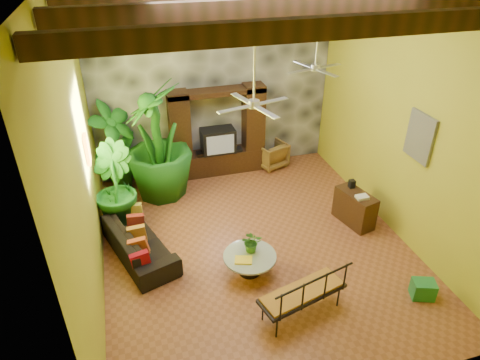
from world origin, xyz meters
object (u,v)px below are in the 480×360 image
object	(u,v)px
wicker_armchair	(271,154)
ceiling_fan_back	(316,57)
iron_bench	(305,293)
ceiling_fan_front	(254,92)
sofa	(138,242)
tall_plant_b	(113,188)
tall_plant_a	(116,148)
tall_plant_c	(157,142)
side_console	(355,208)
coffee_table	(250,261)
green_bin	(423,289)
entertainment_center	(218,138)

from	to	relation	value
wicker_armchair	ceiling_fan_back	bearing A→B (deg)	76.27
ceiling_fan_back	iron_bench	size ratio (longest dim) A/B	1.18
ceiling_fan_front	sofa	size ratio (longest dim) A/B	0.87
wicker_armchair	tall_plant_b	xyz separation A→B (m)	(-4.07, -1.65, 0.62)
ceiling_fan_front	tall_plant_a	world-z (taller)	ceiling_fan_front
ceiling_fan_front	iron_bench	bearing A→B (deg)	-76.71
tall_plant_a	tall_plant_c	xyz separation A→B (m)	(0.95, -0.50, 0.26)
tall_plant_b	side_console	size ratio (longest dim) A/B	2.06
coffee_table	green_bin	size ratio (longest dim) A/B	2.57
sofa	tall_plant_a	size ratio (longest dim) A/B	0.94
coffee_table	green_bin	bearing A→B (deg)	-27.73
tall_plant_b	coffee_table	bearing A→B (deg)	-43.64
coffee_table	entertainment_center	bearing A→B (deg)	84.91
ceiling_fan_back	tall_plant_c	xyz separation A→B (m)	(-3.17, 1.27, -2.01)
tall_plant_c	green_bin	world-z (taller)	tall_plant_c
wicker_armchair	entertainment_center	bearing A→B (deg)	-21.54
tall_plant_b	tall_plant_c	bearing A→B (deg)	44.43
entertainment_center	iron_bench	xyz separation A→B (m)	(0.19, -5.17, -0.43)
ceiling_fan_back	iron_bench	bearing A→B (deg)	-113.61
iron_bench	sofa	bearing A→B (deg)	121.82
tall_plant_b	tall_plant_c	xyz separation A→B (m)	(1.07, 1.05, 0.43)
entertainment_center	sofa	xyz separation A→B (m)	(-2.30, -2.81, -0.65)
tall_plant_a	side_console	bearing A→B (deg)	-30.61
ceiling_fan_front	iron_bench	size ratio (longest dim) A/B	1.18
sofa	entertainment_center	bearing A→B (deg)	-57.57
ceiling_fan_front	entertainment_center	bearing A→B (deg)	86.76
wicker_armchair	tall_plant_b	bearing A→B (deg)	3.25
entertainment_center	ceiling_fan_back	size ratio (longest dim) A/B	1.29
tall_plant_b	sofa	bearing A→B (deg)	-72.65
ceiling_fan_back	tall_plant_a	bearing A→B (deg)	156.75
sofa	wicker_armchair	size ratio (longest dim) A/B	2.83
ceiling_fan_front	wicker_armchair	xyz separation A→B (m)	(1.63, 3.47, -3.06)
sofa	tall_plant_b	world-z (taller)	tall_plant_b
entertainment_center	side_console	distance (m)	3.85
tall_plant_c	iron_bench	bearing A→B (deg)	-68.70
tall_plant_b	coffee_table	world-z (taller)	tall_plant_b
entertainment_center	tall_plant_a	world-z (taller)	entertainment_center
tall_plant_b	iron_bench	distance (m)	4.48
entertainment_center	green_bin	size ratio (longest dim) A/B	6.24
ceiling_fan_front	ceiling_fan_back	size ratio (longest dim) A/B	1.00
tall_plant_b	iron_bench	world-z (taller)	tall_plant_b
entertainment_center	sofa	distance (m)	3.69
sofa	tall_plant_c	distance (m)	2.51
ceiling_fan_back	side_console	bearing A→B (deg)	-56.83
entertainment_center	sofa	size ratio (longest dim) A/B	1.12
entertainment_center	ceiling_fan_front	size ratio (longest dim) A/B	1.29
sofa	tall_plant_a	bearing A→B (deg)	-13.62
ceiling_fan_back	tall_plant_b	xyz separation A→B (m)	(-4.24, 0.22, -2.44)
entertainment_center	iron_bench	distance (m)	5.19
ceiling_fan_front	tall_plant_c	world-z (taller)	ceiling_fan_front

